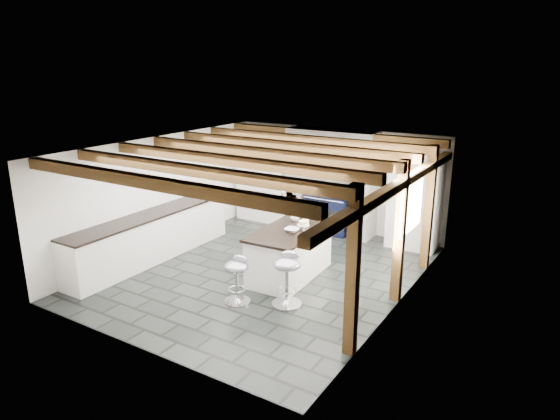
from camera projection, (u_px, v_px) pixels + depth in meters
The scene contains 6 objects.
ground at pixel (264, 272), 9.15m from camera, with size 6.00×6.00×0.00m, color black.
room_shell at pixel (277, 195), 10.30m from camera, with size 6.00×6.03×6.00m.
range_cooker at pixel (329, 212), 11.20m from camera, with size 1.00×0.63×0.99m.
kitchen_island at pixel (290, 252), 8.86m from camera, with size 1.01×1.83×1.18m.
bar_stool_near at pixel (287, 273), 7.75m from camera, with size 0.56×0.56×0.89m.
bar_stool_far at pixel (237, 274), 7.86m from camera, with size 0.42×0.42×0.78m.
Camera 1 is at (4.69, -7.02, 3.70)m, focal length 32.00 mm.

